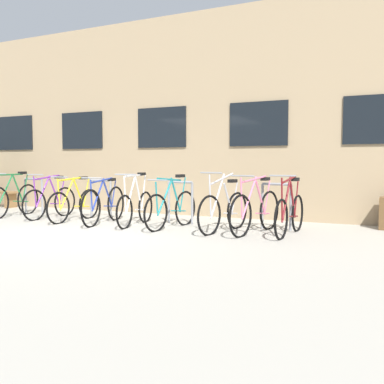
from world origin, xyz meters
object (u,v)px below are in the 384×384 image
at_px(bicycle_purple, 50,201).
at_px(bicycle_maroon, 290,213).
at_px(bicycle_silver, 224,210).
at_px(bicycle_pink, 256,211).
at_px(bicycle_blue, 104,204).
at_px(bicycle_teal, 171,208).
at_px(bicycle_white, 136,206).
at_px(bicycle_green, 13,199).
at_px(bicycle_yellow, 74,204).

relative_size(bicycle_purple, bicycle_maroon, 0.99).
distance_m(bicycle_silver, bicycle_pink, 0.58).
height_order(bicycle_blue, bicycle_maroon, bicycle_maroon).
height_order(bicycle_blue, bicycle_purple, bicycle_purple).
bearing_deg(bicycle_blue, bicycle_pink, 2.27).
relative_size(bicycle_blue, bicycle_teal, 1.09).
bearing_deg(bicycle_white, bicycle_green, 179.46).
bearing_deg(bicycle_maroon, bicycle_green, -179.11).
xyz_separation_m(bicycle_blue, bicycle_white, (0.74, 0.04, -0.02)).
height_order(bicycle_yellow, bicycle_maroon, bicycle_maroon).
bearing_deg(bicycle_green, bicycle_teal, -0.74).
relative_size(bicycle_green, bicycle_pink, 0.99).
height_order(bicycle_green, bicycle_white, bicycle_white).
height_order(bicycle_purple, bicycle_yellow, bicycle_purple).
distance_m(bicycle_silver, bicycle_maroon, 1.17).
xyz_separation_m(bicycle_teal, bicycle_green, (-4.18, 0.05, 0.02)).
bearing_deg(bicycle_green, bicycle_yellow, -0.99).
height_order(bicycle_teal, bicycle_white, bicycle_white).
bearing_deg(bicycle_maroon, bicycle_white, -177.54).
bearing_deg(bicycle_yellow, bicycle_maroon, 1.63).
bearing_deg(bicycle_teal, bicycle_blue, -179.38).
xyz_separation_m(bicycle_silver, bicycle_maroon, (1.17, 0.14, -0.01)).
xyz_separation_m(bicycle_white, bicycle_maroon, (3.05, 0.13, 0.00)).
relative_size(bicycle_silver, bicycle_pink, 0.92).
distance_m(bicycle_blue, bicycle_maroon, 3.79).
height_order(bicycle_silver, bicycle_green, bicycle_silver).
xyz_separation_m(bicycle_silver, bicycle_pink, (0.57, 0.09, 0.01)).
bearing_deg(bicycle_teal, bicycle_pink, 3.84).
bearing_deg(bicycle_yellow, bicycle_pink, 1.25).
relative_size(bicycle_silver, bicycle_white, 1.01).
bearing_deg(bicycle_purple, bicycle_white, -4.09).
relative_size(bicycle_blue, bicycle_green, 1.02).
bearing_deg(bicycle_green, bicycle_blue, -1.54).
height_order(bicycle_silver, bicycle_teal, bicycle_silver).
bearing_deg(bicycle_teal, bicycle_maroon, 3.93).
relative_size(bicycle_purple, bicycle_teal, 0.99).
relative_size(bicycle_blue, bicycle_white, 1.12).
bearing_deg(bicycle_white, bicycle_silver, -0.18).
xyz_separation_m(bicycle_silver, bicycle_yellow, (-3.43, 0.01, -0.02)).
bearing_deg(bicycle_maroon, bicycle_pink, -175.82).
distance_m(bicycle_silver, bicycle_teal, 1.06).
bearing_deg(bicycle_pink, bicycle_green, -179.45).
height_order(bicycle_green, bicycle_pink, bicycle_pink).
distance_m(bicycle_teal, bicycle_pink, 1.64).
distance_m(bicycle_purple, bicycle_teal, 3.20).
xyz_separation_m(bicycle_white, bicycle_pink, (2.45, 0.09, 0.02)).
xyz_separation_m(bicycle_yellow, bicycle_pink, (4.00, 0.09, 0.03)).
distance_m(bicycle_teal, bicycle_green, 4.18).
height_order(bicycle_silver, bicycle_pink, bicycle_silver).
relative_size(bicycle_blue, bicycle_yellow, 1.10).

